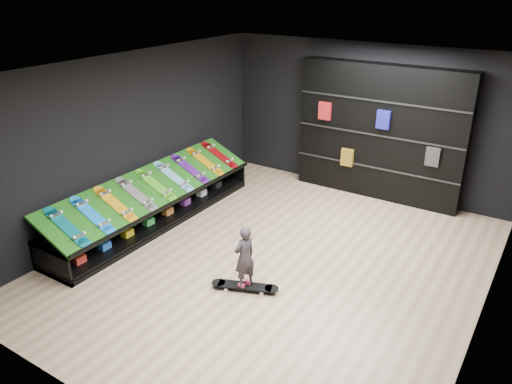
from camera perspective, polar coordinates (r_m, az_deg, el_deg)
The scene contains 20 objects.
floor at distance 8.00m, azimuth 2.26°, elevation -7.84°, with size 6.00×7.00×0.01m, color tan.
ceiling at distance 6.92m, azimuth 2.67°, elevation 13.83°, with size 6.00×7.00×0.01m, color white.
wall_back at distance 10.36m, azimuth 12.39°, elevation 8.13°, with size 6.00×0.02×3.00m, color black.
wall_front at distance 4.96m, azimuth -18.82°, elevation -10.47°, with size 6.00×0.02×3.00m, color black.
wall_left at distance 9.12m, azimuth -14.12°, elevation 5.86°, with size 0.02×7.00×3.00m, color black.
wall_right at distance 6.50m, azimuth 25.94°, elevation -3.24°, with size 0.02×7.00×3.00m, color black.
display_rack at distance 9.27m, azimuth -11.42°, elevation -1.92°, with size 0.90×4.50×0.50m, color black, non-canonical shape.
turf_ramp at distance 9.05m, azimuth -11.42°, elevation 0.64°, with size 1.00×4.50×0.04m, color #14520D.
back_shelving at distance 10.12m, azimuth 13.99°, elevation 6.58°, with size 3.31×0.39×2.65m, color black.
floor_skateboard at distance 7.29m, azimuth -1.29°, elevation -10.84°, with size 0.98×0.22×0.09m, color black, non-canonical shape.
child at distance 7.11m, azimuth -1.31°, elevation -8.70°, with size 0.21×0.15×0.56m, color black.
display_board_0 at distance 7.92m, azimuth -20.80°, elevation -3.76°, with size 0.98×0.22×0.09m, color #0C8C99, non-canonical shape.
display_board_1 at distance 8.17m, azimuth -18.20°, elevation -2.52°, with size 0.98×0.22×0.09m, color blue, non-canonical shape.
display_board_2 at distance 8.44m, azimuth -15.77°, elevation -1.34°, with size 0.98×0.22×0.09m, color orange, non-canonical shape.
display_board_3 at distance 8.73m, azimuth -13.50°, elevation -0.25°, with size 0.98×0.22×0.09m, color black, non-canonical shape.
display_board_4 at distance 9.03m, azimuth -11.38°, elevation 0.78°, with size 0.98×0.22×0.09m, color green, non-canonical shape.
display_board_5 at distance 9.35m, azimuth -9.39°, elevation 1.74°, with size 0.98×0.22×0.09m, color #0CB2E5, non-canonical shape.
display_board_6 at distance 9.68m, azimuth -7.54°, elevation 2.63°, with size 0.98×0.22×0.09m, color purple, non-canonical shape.
display_board_7 at distance 10.02m, azimuth -5.81°, elevation 3.46°, with size 0.98×0.22×0.09m, color yellow, non-canonical shape.
display_board_8 at distance 10.37m, azimuth -4.20°, elevation 4.23°, with size 0.98×0.22×0.09m, color red, non-canonical shape.
Camera 1 is at (3.41, -5.91, 4.18)m, focal length 35.00 mm.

